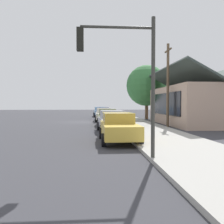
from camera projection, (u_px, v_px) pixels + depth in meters
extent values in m
plane|color=#38383D|center=(80.00, 122.00, 28.85)|extent=(120.00, 120.00, 0.00)
cube|color=#A3A099|center=(129.00, 121.00, 29.28)|extent=(60.00, 4.20, 0.16)
cube|color=#8CB7E0|center=(100.00, 113.00, 40.87)|extent=(4.50, 2.03, 0.70)
cube|color=#779CBE|center=(100.00, 109.00, 41.29)|extent=(2.19, 1.72, 0.56)
cylinder|color=black|center=(107.00, 115.00, 39.62)|extent=(0.67, 0.24, 0.66)
cylinder|color=black|center=(95.00, 115.00, 39.41)|extent=(0.67, 0.24, 0.66)
cylinder|color=black|center=(105.00, 114.00, 42.35)|extent=(0.67, 0.24, 0.66)
cylinder|color=black|center=(94.00, 114.00, 42.14)|extent=(0.67, 0.24, 0.66)
cube|color=navy|center=(103.00, 114.00, 35.24)|extent=(4.46, 1.92, 0.70)
cube|color=navy|center=(103.00, 109.00, 35.66)|extent=(2.17, 1.62, 0.56)
cylinder|color=black|center=(110.00, 117.00, 33.92)|extent=(0.67, 0.25, 0.66)
cylinder|color=black|center=(97.00, 117.00, 33.86)|extent=(0.67, 0.25, 0.66)
cylinder|color=black|center=(109.00, 116.00, 36.64)|extent=(0.67, 0.25, 0.66)
cylinder|color=black|center=(97.00, 116.00, 36.58)|extent=(0.67, 0.25, 0.66)
cube|color=silver|center=(103.00, 116.00, 30.08)|extent=(4.74, 1.81, 0.70)
cube|color=beige|center=(103.00, 110.00, 30.53)|extent=(2.28, 1.58, 0.56)
cylinder|color=black|center=(112.00, 119.00, 28.69)|extent=(0.66, 0.23, 0.66)
cylinder|color=black|center=(96.00, 119.00, 28.57)|extent=(0.66, 0.23, 0.66)
cylinder|color=black|center=(110.00, 118.00, 31.62)|extent=(0.66, 0.23, 0.66)
cylinder|color=black|center=(96.00, 118.00, 31.49)|extent=(0.66, 0.23, 0.66)
cube|color=olive|center=(108.00, 119.00, 24.19)|extent=(4.52, 1.83, 0.70)
cube|color=#61683C|center=(107.00, 112.00, 24.62)|extent=(2.18, 1.58, 0.56)
cylinder|color=black|center=(118.00, 123.00, 22.86)|extent=(0.66, 0.23, 0.66)
cylinder|color=black|center=(98.00, 123.00, 22.76)|extent=(0.66, 0.23, 0.66)
cylinder|color=black|center=(116.00, 121.00, 25.64)|extent=(0.66, 0.23, 0.66)
cylinder|color=black|center=(98.00, 121.00, 25.54)|extent=(0.66, 0.23, 0.66)
cube|color=silver|center=(112.00, 123.00, 18.75)|extent=(4.72, 2.06, 0.70)
cube|color=#A0A2A6|center=(112.00, 114.00, 19.19)|extent=(2.30, 1.74, 0.56)
cylinder|color=black|center=(128.00, 129.00, 17.44)|extent=(0.67, 0.25, 0.66)
cylinder|color=black|center=(101.00, 130.00, 17.22)|extent=(0.67, 0.25, 0.66)
cylinder|color=black|center=(122.00, 126.00, 20.30)|extent=(0.67, 0.25, 0.66)
cylinder|color=black|center=(99.00, 126.00, 20.08)|extent=(0.67, 0.25, 0.66)
cube|color=gold|center=(119.00, 130.00, 13.85)|extent=(4.71, 1.88, 0.70)
cube|color=gold|center=(118.00, 118.00, 14.30)|extent=(2.27, 1.63, 0.56)
cylinder|color=black|center=(140.00, 139.00, 12.50)|extent=(0.66, 0.23, 0.66)
cylinder|color=black|center=(104.00, 140.00, 12.34)|extent=(0.66, 0.23, 0.66)
cylinder|color=black|center=(131.00, 133.00, 15.39)|extent=(0.66, 0.23, 0.66)
cylinder|color=black|center=(101.00, 133.00, 15.23)|extent=(0.66, 0.23, 0.66)
cube|color=tan|center=(197.00, 106.00, 25.73)|extent=(12.27, 6.74, 3.80)
cube|color=black|center=(164.00, 104.00, 25.47)|extent=(9.81, 0.08, 2.13)
cube|color=#3F4C47|center=(181.00, 78.00, 25.51)|extent=(12.87, 3.66, 2.05)
cube|color=#3F4C47|center=(213.00, 78.00, 25.77)|extent=(12.87, 3.66, 2.05)
cylinder|color=brown|center=(147.00, 108.00, 34.53)|extent=(0.44, 0.44, 3.05)
sphere|color=#38753D|center=(147.00, 86.00, 34.43)|extent=(5.57, 5.57, 5.57)
cylinder|color=#383833|center=(153.00, 90.00, 9.07)|extent=(0.14, 0.14, 5.20)
cylinder|color=#383833|center=(117.00, 27.00, 8.89)|extent=(0.10, 2.60, 0.10)
cube|color=black|center=(80.00, 39.00, 8.81)|extent=(0.28, 0.24, 0.80)
sphere|color=red|center=(80.00, 33.00, 8.95)|extent=(0.16, 0.16, 0.16)
sphere|color=yellow|center=(80.00, 40.00, 8.96)|extent=(0.16, 0.16, 0.16)
sphere|color=green|center=(80.00, 48.00, 8.97)|extent=(0.16, 0.16, 0.16)
cylinder|color=brown|center=(168.00, 85.00, 22.77)|extent=(0.24, 0.24, 7.50)
cube|color=brown|center=(168.00, 50.00, 22.67)|extent=(1.80, 0.12, 0.12)
cylinder|color=red|center=(119.00, 120.00, 26.63)|extent=(0.22, 0.22, 0.55)
sphere|color=red|center=(119.00, 116.00, 26.62)|extent=(0.18, 0.18, 0.18)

